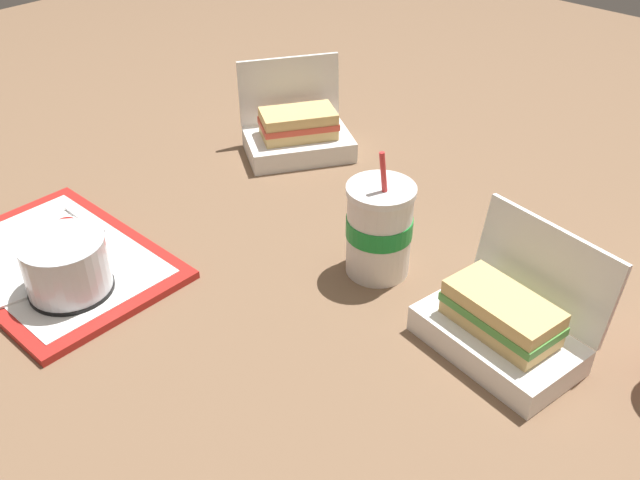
% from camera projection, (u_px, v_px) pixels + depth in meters
% --- Properties ---
extents(ground_plane, '(3.20, 3.20, 0.00)m').
position_uv_depth(ground_plane, '(293.00, 275.00, 1.08)').
color(ground_plane, brown).
extents(food_tray, '(0.37, 0.26, 0.01)m').
position_uv_depth(food_tray, '(57.00, 263.00, 1.10)').
color(food_tray, red).
rests_on(food_tray, ground_plane).
extents(cake_container, '(0.12, 0.12, 0.09)m').
position_uv_depth(cake_container, '(67.00, 267.00, 1.01)').
color(cake_container, black).
rests_on(cake_container, food_tray).
extents(ketchup_cup, '(0.04, 0.04, 0.02)m').
position_uv_depth(ketchup_cup, '(67.00, 228.00, 1.14)').
color(ketchup_cup, white).
rests_on(ketchup_cup, food_tray).
extents(napkin_stack, '(0.12, 0.12, 0.00)m').
position_uv_depth(napkin_stack, '(3.00, 285.00, 1.04)').
color(napkin_stack, white).
rests_on(napkin_stack, food_tray).
extents(plastic_fork, '(0.11, 0.01, 0.00)m').
position_uv_depth(plastic_fork, '(84.00, 219.00, 1.18)').
color(plastic_fork, white).
rests_on(plastic_fork, food_tray).
extents(clamshell_sandwich_front, '(0.23, 0.25, 0.17)m').
position_uv_depth(clamshell_sandwich_front, '(297.00, 132.00, 1.39)').
color(clamshell_sandwich_front, white).
rests_on(clamshell_sandwich_front, ground_plane).
extents(clamshell_sandwich_right, '(0.23, 0.18, 0.16)m').
position_uv_depth(clamshell_sandwich_right, '(504.00, 323.00, 0.93)').
color(clamshell_sandwich_right, white).
rests_on(clamshell_sandwich_right, ground_plane).
extents(soda_cup_left, '(0.10, 0.10, 0.21)m').
position_uv_depth(soda_cup_left, '(379.00, 229.00, 1.05)').
color(soda_cup_left, white).
rests_on(soda_cup_left, ground_plane).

